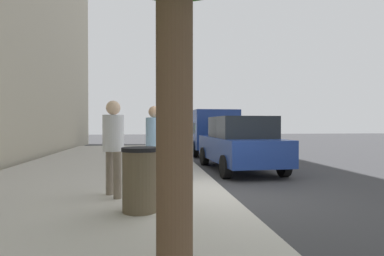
% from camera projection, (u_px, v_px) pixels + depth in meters
% --- Properties ---
extents(ground_plane, '(80.00, 80.00, 0.00)m').
position_uv_depth(ground_plane, '(225.00, 197.00, 6.55)').
color(ground_plane, '#38383A').
rests_on(ground_plane, ground).
extents(sidewalk_slab, '(28.00, 6.00, 0.15)m').
position_uv_depth(sidewalk_slab, '(77.00, 198.00, 6.15)').
color(sidewalk_slab, '#B7B2A8').
rests_on(sidewalk_slab, ground_plane).
extents(parking_meter, '(0.36, 0.12, 1.41)m').
position_uv_depth(parking_meter, '(192.00, 139.00, 7.64)').
color(parking_meter, gray).
rests_on(parking_meter, sidewalk_slab).
extents(pedestrian_at_meter, '(0.52, 0.39, 1.79)m').
position_uv_depth(pedestrian_at_meter, '(154.00, 138.00, 7.12)').
color(pedestrian_at_meter, tan).
rests_on(pedestrian_at_meter, sidewalk_slab).
extents(pedestrian_bystander, '(0.50, 0.40, 1.82)m').
position_uv_depth(pedestrian_bystander, '(113.00, 140.00, 5.90)').
color(pedestrian_bystander, '#726656').
rests_on(pedestrian_bystander, sidewalk_slab).
extents(parked_sedan_near, '(4.46, 2.09, 1.77)m').
position_uv_depth(parked_sedan_near, '(240.00, 143.00, 10.22)').
color(parked_sedan_near, navy).
rests_on(parked_sedan_near, ground_plane).
extents(parked_van_far, '(5.26, 2.26, 2.18)m').
position_uv_depth(parked_van_far, '(207.00, 129.00, 16.16)').
color(parked_van_far, navy).
rests_on(parked_van_far, ground_plane).
extents(traffic_signal, '(0.24, 0.44, 3.60)m').
position_uv_depth(traffic_signal, '(164.00, 103.00, 15.26)').
color(traffic_signal, black).
rests_on(traffic_signal, sidewalk_slab).
extents(trash_bin, '(0.59, 0.59, 1.01)m').
position_uv_depth(trash_bin, '(140.00, 179.00, 4.91)').
color(trash_bin, brown).
rests_on(trash_bin, sidewalk_slab).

